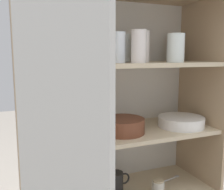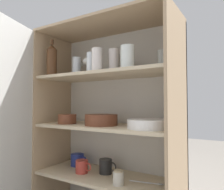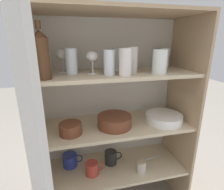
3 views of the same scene
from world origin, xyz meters
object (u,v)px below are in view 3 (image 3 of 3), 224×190
Objects in this scene: serving_bowl_small at (70,128)px; storage_jar at (141,167)px; mixing_bowl_large at (115,121)px; wine_bottle at (41,55)px; plate_stack_white at (164,118)px; coffee_mug_primary at (92,168)px.

serving_bowl_small reaches higher than storage_jar.
storage_jar is (0.17, -0.07, -0.33)m from mixing_bowl_large.
wine_bottle reaches higher than storage_jar.
serving_bowl_small is at bearing -173.31° from mixing_bowl_large.
coffee_mug_primary is (-0.49, 0.01, -0.32)m from plate_stack_white.
mixing_bowl_large is at bearing 3.05° from coffee_mug_primary.
coffee_mug_primary is (0.22, 0.08, -0.75)m from wine_bottle.
wine_bottle is 0.93m from storage_jar.
coffee_mug_primary is at bearing -176.95° from mixing_bowl_large.
plate_stack_white is at bearing 17.69° from storage_jar.
coffee_mug_primary is 0.33m from storage_jar.
mixing_bowl_large reaches higher than serving_bowl_small.
wine_bottle is 2.16× the size of coffee_mug_primary.
mixing_bowl_large is (-0.34, 0.01, 0.01)m from plate_stack_white.
coffee_mug_primary is (0.12, 0.02, -0.33)m from serving_bowl_small.
wine_bottle is 0.44m from serving_bowl_small.
serving_bowl_small is 1.53× the size of storage_jar.
serving_bowl_small is at bearing 27.44° from wine_bottle.
coffee_mug_primary is (-0.15, -0.01, -0.33)m from mixing_bowl_large.
wine_bottle is at bearing -152.56° from serving_bowl_small.
mixing_bowl_large is at bearing 177.56° from plate_stack_white.
storage_jar is at bearing -10.44° from coffee_mug_primary.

